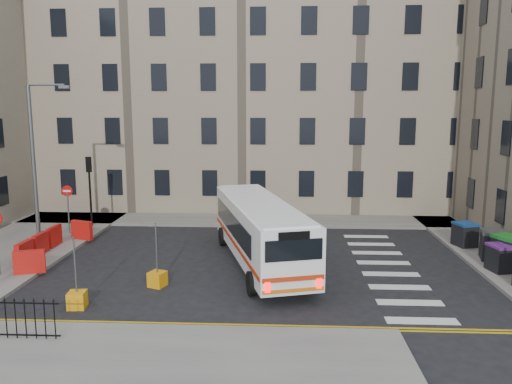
# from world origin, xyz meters

# --- Properties ---
(ground) EXTENTS (120.00, 120.00, 0.00)m
(ground) POSITION_xyz_m (0.00, 0.00, 0.00)
(ground) COLOR black
(ground) RESTS_ON ground
(pavement_north) EXTENTS (36.00, 3.20, 0.15)m
(pavement_north) POSITION_xyz_m (-6.00, 8.60, 0.07)
(pavement_north) COLOR slate
(pavement_north) RESTS_ON ground
(pavement_east) EXTENTS (2.40, 26.00, 0.15)m
(pavement_east) POSITION_xyz_m (9.00, 4.00, 0.07)
(pavement_east) COLOR slate
(pavement_east) RESTS_ON ground
(pavement_west) EXTENTS (6.00, 22.00, 0.15)m
(pavement_west) POSITION_xyz_m (-14.00, 1.00, 0.07)
(pavement_west) COLOR slate
(pavement_west) RESTS_ON ground
(pavement_sw) EXTENTS (20.00, 6.00, 0.15)m
(pavement_sw) POSITION_xyz_m (-7.00, -10.00, 0.07)
(pavement_sw) COLOR slate
(pavement_sw) RESTS_ON ground
(terrace_north) EXTENTS (38.30, 10.80, 17.20)m
(terrace_north) POSITION_xyz_m (-7.00, 15.50, 8.62)
(terrace_north) COLOR gray
(terrace_north) RESTS_ON ground
(traffic_light_nw) EXTENTS (0.28, 0.22, 4.10)m
(traffic_light_nw) POSITION_xyz_m (-12.00, 6.50, 2.87)
(traffic_light_nw) COLOR black
(traffic_light_nw) RESTS_ON pavement_west
(streetlamp) EXTENTS (0.50, 0.22, 8.14)m
(streetlamp) POSITION_xyz_m (-13.00, 2.00, 4.34)
(streetlamp) COLOR #595B5E
(streetlamp) RESTS_ON pavement_west
(no_entry_north) EXTENTS (0.60, 0.08, 3.00)m
(no_entry_north) POSITION_xyz_m (-12.50, 4.50, 2.08)
(no_entry_north) COLOR #595B5E
(no_entry_north) RESTS_ON pavement_west
(roadworks_barriers) EXTENTS (1.66, 6.26, 1.00)m
(roadworks_barriers) POSITION_xyz_m (-11.84, 0.50, 0.65)
(roadworks_barriers) COLOR red
(roadworks_barriers) RESTS_ON pavement_west
(bus) EXTENTS (5.10, 10.71, 2.85)m
(bus) POSITION_xyz_m (-1.68, -0.08, 1.65)
(bus) COLOR white
(bus) RESTS_ON ground
(wheelie_bin_b) EXTENTS (1.11, 1.21, 1.15)m
(wheelie_bin_b) POSITION_xyz_m (8.66, -0.97, 0.73)
(wheelie_bin_b) COLOR black
(wheelie_bin_b) RESTS_ON pavement_east
(wheelie_bin_c) EXTENTS (1.50, 1.58, 1.38)m
(wheelie_bin_c) POSITION_xyz_m (9.27, -0.35, 0.84)
(wheelie_bin_c) COLOR black
(wheelie_bin_c) RESTS_ON pavement_east
(wheelie_bin_d) EXTENTS (1.32, 1.43, 1.33)m
(wheelie_bin_d) POSITION_xyz_m (9.02, 0.75, 0.82)
(wheelie_bin_d) COLOR black
(wheelie_bin_d) RESTS_ON pavement_east
(wheelie_bin_e) EXTENTS (1.20, 1.29, 1.19)m
(wheelie_bin_e) POSITION_xyz_m (8.57, 3.00, 0.75)
(wheelie_bin_e) COLOR black
(wheelie_bin_e) RESTS_ON pavement_east
(bollard_yellow) EXTENTS (0.78, 0.78, 0.60)m
(bollard_yellow) POSITION_xyz_m (-5.64, -3.17, 0.30)
(bollard_yellow) COLOR orange
(bollard_yellow) RESTS_ON ground
(bollard_chevron) EXTENTS (0.66, 0.66, 0.60)m
(bollard_chevron) POSITION_xyz_m (-7.96, -5.48, 0.30)
(bollard_chevron) COLOR orange
(bollard_chevron) RESTS_ON ground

